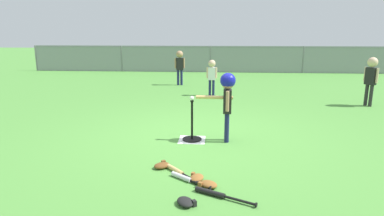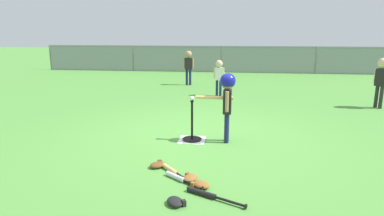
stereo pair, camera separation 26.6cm
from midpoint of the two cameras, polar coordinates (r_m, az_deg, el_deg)
ground_plane at (r=5.73m, az=2.60°, el=-4.96°), size 60.00×60.00×0.00m
home_plate at (r=5.55m, az=1.38°, el=-5.50°), size 0.44×0.44×0.01m
batting_tee at (r=5.52m, az=1.38°, el=-4.49°), size 0.32×0.32×0.68m
baseball_on_tee at (r=5.37m, az=1.42°, el=1.69°), size 0.07×0.07×0.07m
batter_child at (r=5.31m, az=7.50°, el=2.50°), size 0.64×0.32×1.14m
fielder_near_right at (r=11.09m, az=0.07°, el=7.77°), size 0.34×0.23×1.15m
fielder_deep_center at (r=9.25m, az=5.50°, el=6.05°), size 0.30×0.20×1.00m
fielder_deep_left at (r=8.92m, az=30.67°, el=4.75°), size 0.25×0.30×1.18m
spare_bat_silver at (r=4.11m, az=-0.37°, el=-12.05°), size 0.53×0.42×0.06m
spare_bat_wood at (r=4.30m, az=-1.51°, el=-10.88°), size 0.48×0.53×0.06m
spare_bat_black at (r=3.75m, az=4.74°, el=-14.71°), size 0.67×0.36×0.06m
glove_by_plate at (r=4.49m, az=-4.23°, el=-9.77°), size 0.27×0.26×0.07m
glove_near_bats at (r=4.11m, az=1.60°, el=-11.98°), size 0.21×0.25×0.07m
glove_tossed_aside at (r=3.59m, az=-0.69°, el=-15.90°), size 0.25×0.27×0.07m
glove_outfield_drop at (r=3.95m, az=3.51°, el=-13.09°), size 0.27×0.26×0.07m
outfield_fence at (r=14.70m, az=5.60°, el=8.55°), size 16.06×0.06×1.15m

